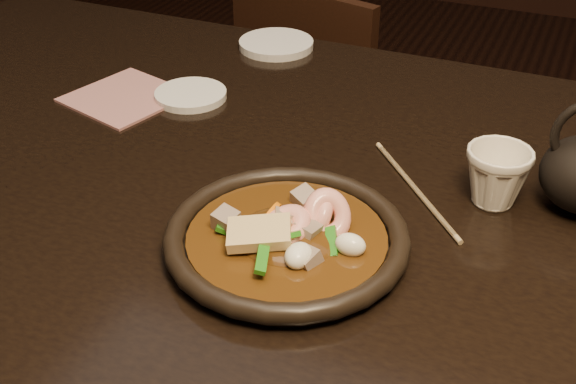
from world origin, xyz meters
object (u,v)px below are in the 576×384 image
at_px(chair, 328,128).
at_px(tea_cup, 497,175).
at_px(plate, 287,239).
at_px(table, 274,218).

distance_m(chair, tea_cup, 0.88).
height_order(chair, plate, chair).
bearing_deg(chair, tea_cup, 139.63).
bearing_deg(table, chair, 104.38).
bearing_deg(chair, table, 119.33).
relative_size(table, tea_cup, 20.16).
relative_size(table, plate, 5.85).
xyz_separation_m(plate, tea_cup, (0.19, 0.18, 0.03)).
relative_size(chair, plate, 2.89).
distance_m(plate, tea_cup, 0.27).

